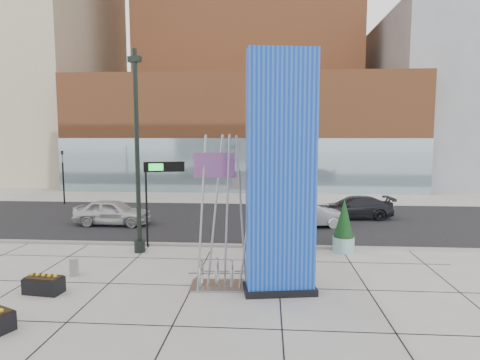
# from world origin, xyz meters

# --- Properties ---
(ground) EXTENTS (160.00, 160.00, 0.00)m
(ground) POSITION_xyz_m (0.00, 0.00, 0.00)
(ground) COLOR #9E9991
(ground) RESTS_ON ground
(street_asphalt) EXTENTS (80.00, 12.00, 0.02)m
(street_asphalt) POSITION_xyz_m (0.00, 10.00, 0.01)
(street_asphalt) COLOR black
(street_asphalt) RESTS_ON ground
(curb_edge) EXTENTS (80.00, 0.30, 0.12)m
(curb_edge) POSITION_xyz_m (0.00, 4.00, 0.06)
(curb_edge) COLOR gray
(curb_edge) RESTS_ON ground
(tower_podium) EXTENTS (34.00, 10.00, 11.00)m
(tower_podium) POSITION_xyz_m (1.00, 27.00, 5.50)
(tower_podium) COLOR brown
(tower_podium) RESTS_ON ground
(tower_glass_front) EXTENTS (34.00, 0.60, 5.00)m
(tower_glass_front) POSITION_xyz_m (1.00, 22.20, 2.50)
(tower_glass_front) COLOR #8CA5B2
(tower_glass_front) RESTS_ON ground
(building_beige_left) EXTENTS (18.00, 20.00, 34.00)m
(building_beige_left) POSITION_xyz_m (-26.00, 34.00, 17.00)
(building_beige_left) COLOR tan
(building_beige_left) RESTS_ON ground
(building_grey_parking) EXTENTS (20.00, 18.00, 18.00)m
(building_grey_parking) POSITION_xyz_m (26.00, 32.00, 9.00)
(building_grey_parking) COLOR slate
(building_grey_parking) RESTS_ON ground
(blue_pylon) EXTENTS (2.50, 1.41, 7.90)m
(blue_pylon) POSITION_xyz_m (4.00, -1.37, 3.82)
(blue_pylon) COLOR blue
(blue_pylon) RESTS_ON ground
(lamp_post) EXTENTS (0.59, 0.49, 8.90)m
(lamp_post) POSITION_xyz_m (-2.14, 2.87, 3.64)
(lamp_post) COLOR black
(lamp_post) RESTS_ON ground
(public_art_sculpture) EXTENTS (2.38, 1.28, 5.27)m
(public_art_sculpture) POSITION_xyz_m (2.13, -1.00, 1.38)
(public_art_sculpture) COLOR #A6A8AB
(public_art_sculpture) RESTS_ON ground
(concrete_bollard) EXTENTS (0.34, 0.34, 0.66)m
(concrete_bollard) POSITION_xyz_m (-3.61, -0.30, 0.33)
(concrete_bollard) COLOR gray
(concrete_bollard) RESTS_ON ground
(overhead_street_sign) EXTENTS (1.85, 0.70, 3.99)m
(overhead_street_sign) POSITION_xyz_m (-1.39, 3.80, 3.43)
(overhead_street_sign) COLOR black
(overhead_street_sign) RESTS_ON ground
(round_planter_east) EXTENTS (0.97, 0.97, 2.42)m
(round_planter_east) POSITION_xyz_m (7.00, 3.60, 1.15)
(round_planter_east) COLOR #7DA8A6
(round_planter_east) RESTS_ON ground
(round_planter_mid) EXTENTS (0.96, 0.96, 2.39)m
(round_planter_mid) POSITION_xyz_m (5.20, 3.60, 1.13)
(round_planter_mid) COLOR #7DA8A6
(round_planter_mid) RESTS_ON ground
(round_planter_west) EXTENTS (1.09, 1.09, 2.72)m
(round_planter_west) POSITION_xyz_m (3.48, 3.60, 1.29)
(round_planter_west) COLOR #7DA8A6
(round_planter_west) RESTS_ON ground
(box_planter_north) EXTENTS (1.29, 0.75, 0.67)m
(box_planter_north) POSITION_xyz_m (-3.80, -2.00, 0.31)
(box_planter_north) COLOR black
(box_planter_north) RESTS_ON ground
(car_white_west) EXTENTS (4.45, 1.90, 1.50)m
(car_white_west) POSITION_xyz_m (-5.48, 8.20, 0.75)
(car_white_west) COLOR silver
(car_white_west) RESTS_ON ground
(car_silver_mid) EXTENTS (4.36, 2.12, 1.38)m
(car_silver_mid) POSITION_xyz_m (5.97, 8.50, 0.69)
(car_silver_mid) COLOR #A1A4A8
(car_silver_mid) RESTS_ON ground
(car_dark_east) EXTENTS (4.95, 2.32, 1.40)m
(car_dark_east) POSITION_xyz_m (8.98, 11.03, 0.70)
(car_dark_east) COLOR black
(car_dark_east) RESTS_ON ground
(traffic_signal) EXTENTS (0.15, 0.18, 4.10)m
(traffic_signal) POSITION_xyz_m (-12.00, 15.00, 2.30)
(traffic_signal) COLOR black
(traffic_signal) RESTS_ON ground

